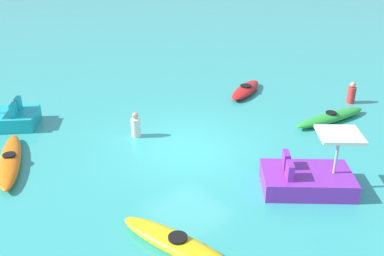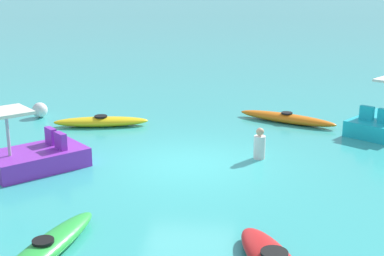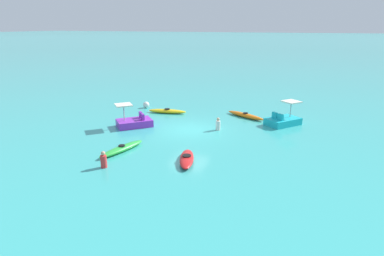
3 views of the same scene
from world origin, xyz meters
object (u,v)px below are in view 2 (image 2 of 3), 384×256
(pedal_boat_purple, at_px, (36,156))
(pedal_boat_cyan, at_px, (383,123))
(buoy_white, at_px, (40,110))
(person_near_shore, at_px, (260,145))
(kayak_orange, at_px, (287,118))
(kayak_yellow, at_px, (101,122))
(kayak_green, at_px, (44,250))

(pedal_boat_purple, distance_m, pedal_boat_cyan, 10.74)
(buoy_white, distance_m, person_near_shore, 8.61)
(kayak_orange, height_order, buoy_white, buoy_white)
(pedal_boat_purple, bearing_deg, kayak_orange, 128.28)
(kayak_orange, height_order, person_near_shore, person_near_shore)
(pedal_boat_cyan, xyz_separation_m, buoy_white, (-0.73, -11.76, -0.06))
(buoy_white, bearing_deg, kayak_yellow, 69.79)
(kayak_green, relative_size, pedal_boat_purple, 1.21)
(person_near_shore, bearing_deg, kayak_yellow, -117.86)
(kayak_orange, relative_size, kayak_yellow, 1.06)
(kayak_green, relative_size, kayak_yellow, 1.04)
(kayak_green, distance_m, pedal_boat_purple, 4.88)
(kayak_orange, distance_m, kayak_yellow, 6.37)
(kayak_green, height_order, buoy_white, buoy_white)
(kayak_orange, height_order, pedal_boat_purple, pedal_boat_purple)
(kayak_green, xyz_separation_m, person_near_shore, (-5.92, 3.87, 0.22))
(pedal_boat_purple, distance_m, buoy_white, 5.52)
(kayak_orange, relative_size, kayak_green, 1.02)
(pedal_boat_purple, height_order, buoy_white, pedal_boat_purple)
(kayak_orange, bearing_deg, buoy_white, -88.58)
(kayak_green, bearing_deg, pedal_boat_cyan, 138.54)
(kayak_green, xyz_separation_m, buoy_white, (-9.62, -3.90, 0.11))
(kayak_green, bearing_deg, pedal_boat_purple, -156.57)
(pedal_boat_purple, relative_size, buoy_white, 5.07)
(buoy_white, bearing_deg, pedal_boat_cyan, 86.43)
(kayak_green, bearing_deg, buoy_white, -157.94)
(kayak_orange, height_order, kayak_yellow, same)
(kayak_orange, relative_size, person_near_shore, 3.89)
(kayak_orange, distance_m, buoy_white, 8.77)
(kayak_orange, bearing_deg, kayak_yellow, -79.70)
(kayak_yellow, distance_m, pedal_boat_purple, 4.27)
(kayak_orange, xyz_separation_m, buoy_white, (0.22, -8.77, 0.11))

